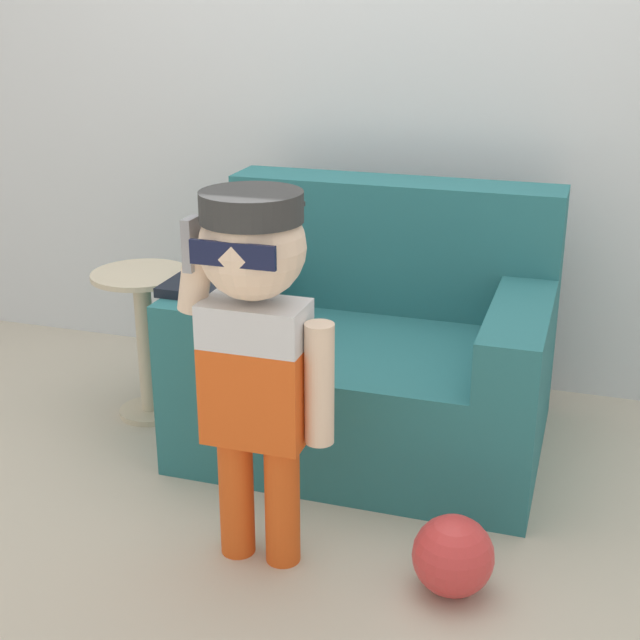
{
  "coord_description": "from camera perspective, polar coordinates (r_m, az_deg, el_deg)",
  "views": [
    {
      "loc": [
        0.79,
        -2.59,
        1.45
      ],
      "look_at": [
        0.06,
        -0.32,
        0.56
      ],
      "focal_mm": 50.0,
      "sensor_mm": 36.0,
      "label": 1
    }
  ],
  "objects": [
    {
      "name": "side_table",
      "position": [
        3.19,
        -11.15,
        -0.67
      ],
      "size": [
        0.34,
        0.34,
        0.54
      ],
      "color": "beige",
      "rests_on": "ground_plane"
    },
    {
      "name": "toy_ball",
      "position": [
        2.35,
        8.51,
        -14.7
      ],
      "size": [
        0.21,
        0.21,
        0.21
      ],
      "color": "#D13838",
      "rests_on": "ground_plane"
    },
    {
      "name": "armchair",
      "position": [
        3.0,
        3.38,
        -2.04
      ],
      "size": [
        1.17,
        0.85,
        0.84
      ],
      "color": "#286B70",
      "rests_on": "ground_plane"
    },
    {
      "name": "person_child",
      "position": [
        2.2,
        -4.15,
        -0.33
      ],
      "size": [
        0.41,
        0.31,
        1.0
      ],
      "color": "#E05119",
      "rests_on": "ground_plane"
    },
    {
      "name": "wall_back",
      "position": [
        3.37,
        4.38,
        17.81
      ],
      "size": [
        10.0,
        0.05,
        2.6
      ],
      "color": "silver",
      "rests_on": "ground_plane"
    },
    {
      "name": "ground_plane",
      "position": [
        3.07,
        0.67,
        -7.76
      ],
      "size": [
        10.0,
        10.0,
        0.0
      ],
      "primitive_type": "plane",
      "color": "#BCB29E"
    }
  ]
}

